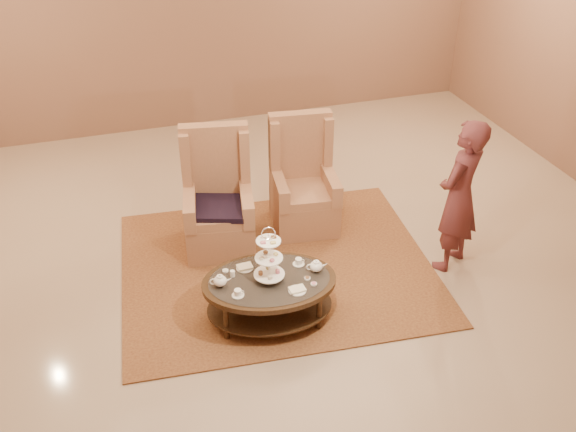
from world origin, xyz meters
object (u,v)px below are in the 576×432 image
object	(u,v)px
armchair_left	(219,208)
armchair_right	(303,190)
tea_table	(269,287)
person	(459,197)

from	to	relation	value
armchair_left	armchair_right	distance (m)	0.95
tea_table	armchair_left	size ratio (longest dim) A/B	1.01
armchair_left	person	distance (m)	2.37
armchair_left	person	bearing A→B (deg)	-16.12
armchair_right	person	size ratio (longest dim) A/B	0.79
tea_table	person	xyz separation A→B (m)	(1.94, 0.25, 0.42)
tea_table	armchair_right	distance (m)	1.61
armchair_right	armchair_left	bearing A→B (deg)	-165.79
armchair_left	person	xyz separation A→B (m)	(2.10, -1.04, 0.35)
armchair_right	person	world-z (taller)	person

